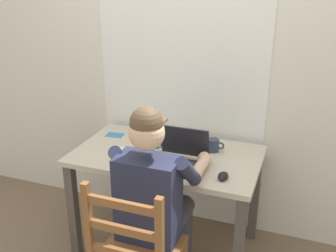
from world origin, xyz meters
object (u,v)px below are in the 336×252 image
at_px(coffee_mug_dark, 214,145).
at_px(laptop, 180,157).
at_px(seated_person, 155,194).
at_px(coffee_mug_white, 121,156).
at_px(desk, 167,168).
at_px(computer_mouse, 223,176).
at_px(book_stack_main, 151,141).
at_px(landscape_photo_print, 115,135).

bearing_deg(coffee_mug_dark, laptop, -119.75).
bearing_deg(seated_person, coffee_mug_dark, 71.32).
height_order(seated_person, coffee_mug_white, seated_person).
height_order(desk, computer_mouse, computer_mouse).
relative_size(seated_person, laptop, 3.83).
height_order(desk, book_stack_main, book_stack_main).
distance_m(desk, seated_person, 0.45).
relative_size(desk, coffee_mug_dark, 10.71).
relative_size(desk, laptop, 3.77).
relative_size(desk, seated_person, 0.98).
distance_m(seated_person, landscape_photo_print, 0.82).
height_order(desk, landscape_photo_print, landscape_photo_print).
distance_m(seated_person, laptop, 0.33).
xyz_separation_m(laptop, computer_mouse, (0.30, -0.09, -0.04)).
height_order(coffee_mug_white, landscape_photo_print, coffee_mug_white).
xyz_separation_m(desk, coffee_mug_dark, (0.29, 0.14, 0.15)).
bearing_deg(coffee_mug_dark, landscape_photo_print, 178.75).
distance_m(desk, coffee_mug_white, 0.35).
distance_m(seated_person, book_stack_main, 0.57).
relative_size(coffee_mug_dark, landscape_photo_print, 0.89).
distance_m(laptop, landscape_photo_print, 0.67).
distance_m(desk, laptop, 0.24).
bearing_deg(coffee_mug_white, book_stack_main, 74.88).
height_order(coffee_mug_dark, book_stack_main, coffee_mug_dark).
bearing_deg(computer_mouse, coffee_mug_dark, 112.78).
relative_size(computer_mouse, coffee_mug_white, 0.85).
relative_size(laptop, landscape_photo_print, 2.54).
bearing_deg(seated_person, laptop, 82.06).
relative_size(laptop, computer_mouse, 3.30).
height_order(laptop, computer_mouse, laptop).
distance_m(seated_person, coffee_mug_white, 0.39).
bearing_deg(desk, coffee_mug_dark, 26.41).
bearing_deg(coffee_mug_white, computer_mouse, 1.15).
bearing_deg(computer_mouse, book_stack_main, 154.16).
distance_m(desk, coffee_mug_dark, 0.35).
bearing_deg(desk, book_stack_main, 153.77).
height_order(seated_person, book_stack_main, seated_person).
height_order(coffee_mug_white, book_stack_main, coffee_mug_white).
relative_size(seated_person, book_stack_main, 6.59).
bearing_deg(book_stack_main, coffee_mug_dark, 9.06).
bearing_deg(laptop, computer_mouse, -16.15).
relative_size(desk, landscape_photo_print, 9.57).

